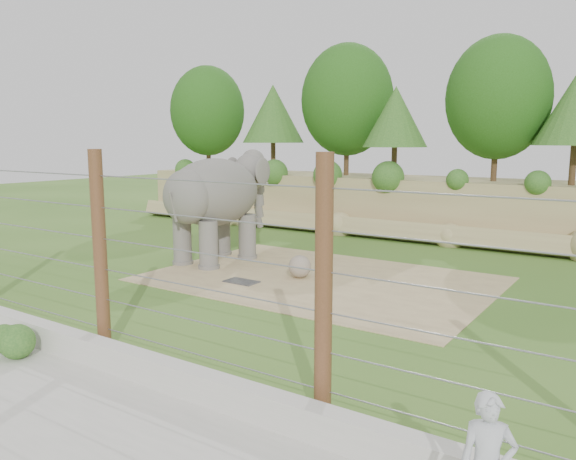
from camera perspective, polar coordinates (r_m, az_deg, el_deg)
The scene contains 9 objects.
ground at distance 14.98m, azimuth -4.31°, elevation -7.06°, with size 90.00×90.00×0.00m, color #3E6B21.
back_embankment at distance 25.37m, azimuth 14.90°, elevation 8.33°, with size 30.00×5.52×8.77m.
dirt_patch at distance 17.10m, azimuth 3.28°, elevation -4.98°, with size 10.00×7.00×0.02m, color tan.
drain_grate at distance 16.71m, azimuth -4.74°, elevation -5.24°, with size 1.00×0.60×0.03m, color #262628.
elephant at distance 19.41m, azimuth -7.43°, elevation 2.22°, with size 1.98×4.61×3.74m, color slate, non-canonical shape.
stone_ball at distance 17.11m, azimuth 1.21°, elevation -3.73°, with size 0.69×0.69×0.69m, color gray.
retaining_wall at distance 11.61m, azimuth -20.10°, elevation -11.16°, with size 26.00×0.35×0.50m, color beige.
barrier_fence at distance 11.43m, azimuth -18.55°, elevation -2.27°, with size 20.26×0.26×4.00m.
walkway_shrub at distance 12.23m, azimuth -26.87°, elevation -10.02°, with size 0.70×0.70×0.70m, color #26571F.
Camera 1 is at (8.95, -11.28, 4.15)m, focal length 35.00 mm.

